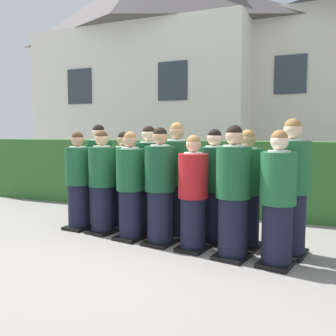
{
  "coord_description": "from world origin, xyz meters",
  "views": [
    {
      "loc": [
        2.07,
        -4.62,
        1.55
      ],
      "look_at": [
        0.0,
        0.24,
        1.05
      ],
      "focal_mm": 39.71,
      "sensor_mm": 36.0,
      "label": 1
    }
  ],
  "objects_px": {
    "student_front_row_3": "(160,189)",
    "student_in_red_blazer": "(193,196)",
    "student_front_row_0": "(78,183)",
    "student_rear_row_4": "(214,189)",
    "student_rear_row_0": "(99,176)",
    "student_front_row_6": "(278,202)",
    "student_rear_row_3": "(177,183)",
    "student_rear_row_6": "(291,191)",
    "student_rear_row_5": "(247,192)",
    "student_front_row_2": "(131,188)",
    "student_front_row_1": "(102,185)",
    "student_rear_row_1": "(124,182)",
    "student_rear_row_2": "(149,181)",
    "student_front_row_5": "(233,196)"
  },
  "relations": [
    {
      "from": "student_rear_row_0",
      "to": "student_rear_row_1",
      "type": "height_order",
      "value": "student_rear_row_0"
    },
    {
      "from": "student_rear_row_4",
      "to": "student_rear_row_3",
      "type": "bearing_deg",
      "value": 174.69
    },
    {
      "from": "student_front_row_2",
      "to": "student_front_row_0",
      "type": "bearing_deg",
      "value": 169.43
    },
    {
      "from": "student_front_row_2",
      "to": "student_front_row_5",
      "type": "bearing_deg",
      "value": -8.58
    },
    {
      "from": "student_front_row_0",
      "to": "student_rear_row_4",
      "type": "height_order",
      "value": "student_rear_row_4"
    },
    {
      "from": "student_front_row_3",
      "to": "student_rear_row_1",
      "type": "relative_size",
      "value": 1.04
    },
    {
      "from": "student_front_row_0",
      "to": "student_rear_row_5",
      "type": "height_order",
      "value": "student_rear_row_5"
    },
    {
      "from": "student_front_row_3",
      "to": "student_front_row_6",
      "type": "bearing_deg",
      "value": -8.75
    },
    {
      "from": "student_rear_row_1",
      "to": "student_front_row_2",
      "type": "bearing_deg",
      "value": -52.6
    },
    {
      "from": "student_front_row_5",
      "to": "student_rear_row_6",
      "type": "xyz_separation_m",
      "value": [
        0.64,
        0.39,
        0.04
      ]
    },
    {
      "from": "student_front_row_1",
      "to": "student_rear_row_1",
      "type": "distance_m",
      "value": 0.44
    },
    {
      "from": "student_in_red_blazer",
      "to": "student_rear_row_1",
      "type": "height_order",
      "value": "student_rear_row_1"
    },
    {
      "from": "student_front_row_1",
      "to": "student_front_row_5",
      "type": "height_order",
      "value": "student_front_row_5"
    },
    {
      "from": "student_rear_row_3",
      "to": "student_rear_row_6",
      "type": "height_order",
      "value": "student_rear_row_6"
    },
    {
      "from": "student_front_row_0",
      "to": "student_rear_row_3",
      "type": "distance_m",
      "value": 1.63
    },
    {
      "from": "student_rear_row_1",
      "to": "student_rear_row_6",
      "type": "height_order",
      "value": "student_rear_row_6"
    },
    {
      "from": "student_front_row_5",
      "to": "student_rear_row_3",
      "type": "relative_size",
      "value": 0.97
    },
    {
      "from": "student_front_row_6",
      "to": "student_rear_row_3",
      "type": "xyz_separation_m",
      "value": [
        -1.54,
        0.7,
        0.06
      ]
    },
    {
      "from": "student_front_row_0",
      "to": "student_rear_row_5",
      "type": "bearing_deg",
      "value": 1.38
    },
    {
      "from": "student_front_row_6",
      "to": "student_in_red_blazer",
      "type": "bearing_deg",
      "value": 171.16
    },
    {
      "from": "student_in_red_blazer",
      "to": "student_front_row_3",
      "type": "bearing_deg",
      "value": 171.45
    },
    {
      "from": "student_rear_row_5",
      "to": "student_front_row_6",
      "type": "bearing_deg",
      "value": -49.99
    },
    {
      "from": "student_front_row_5",
      "to": "student_front_row_2",
      "type": "bearing_deg",
      "value": 171.42
    },
    {
      "from": "student_rear_row_0",
      "to": "student_front_row_5",
      "type": "bearing_deg",
      "value": -19.83
    },
    {
      "from": "student_front_row_3",
      "to": "student_rear_row_0",
      "type": "xyz_separation_m",
      "value": [
        -1.48,
        0.73,
        0.03
      ]
    },
    {
      "from": "student_rear_row_0",
      "to": "student_rear_row_3",
      "type": "distance_m",
      "value": 1.57
    },
    {
      "from": "student_front_row_5",
      "to": "student_rear_row_0",
      "type": "height_order",
      "value": "student_rear_row_0"
    },
    {
      "from": "student_front_row_3",
      "to": "student_in_red_blazer",
      "type": "xyz_separation_m",
      "value": [
        0.51,
        -0.08,
        -0.05
      ]
    },
    {
      "from": "student_rear_row_3",
      "to": "student_rear_row_4",
      "type": "relative_size",
      "value": 1.06
    },
    {
      "from": "student_rear_row_1",
      "to": "student_rear_row_6",
      "type": "distance_m",
      "value": 2.66
    },
    {
      "from": "student_front_row_5",
      "to": "student_rear_row_2",
      "type": "distance_m",
      "value": 1.71
    },
    {
      "from": "student_front_row_0",
      "to": "student_front_row_5",
      "type": "relative_size",
      "value": 0.95
    },
    {
      "from": "student_front_row_5",
      "to": "student_rear_row_3",
      "type": "xyz_separation_m",
      "value": [
        -1.0,
        0.64,
        0.03
      ]
    },
    {
      "from": "student_in_red_blazer",
      "to": "student_front_row_1",
      "type": "bearing_deg",
      "value": 170.44
    },
    {
      "from": "student_front_row_3",
      "to": "student_rear_row_1",
      "type": "bearing_deg",
      "value": 146.56
    },
    {
      "from": "student_rear_row_4",
      "to": "student_front_row_2",
      "type": "bearing_deg",
      "value": -163.27
    },
    {
      "from": "student_in_red_blazer",
      "to": "student_rear_row_0",
      "type": "relative_size",
      "value": 0.9
    },
    {
      "from": "student_front_row_0",
      "to": "student_rear_row_1",
      "type": "height_order",
      "value": "same"
    },
    {
      "from": "student_rear_row_4",
      "to": "student_rear_row_6",
      "type": "bearing_deg",
      "value": -10.1
    },
    {
      "from": "student_front_row_1",
      "to": "student_rear_row_5",
      "type": "height_order",
      "value": "student_rear_row_5"
    },
    {
      "from": "student_front_row_6",
      "to": "student_rear_row_2",
      "type": "distance_m",
      "value": 2.22
    },
    {
      "from": "student_front_row_3",
      "to": "student_in_red_blazer",
      "type": "distance_m",
      "value": 0.52
    },
    {
      "from": "student_rear_row_0",
      "to": "student_rear_row_3",
      "type": "xyz_separation_m",
      "value": [
        1.54,
        -0.28,
        0.01
      ]
    },
    {
      "from": "student_front_row_0",
      "to": "student_rear_row_6",
      "type": "bearing_deg",
      "value": -0.69
    },
    {
      "from": "student_front_row_3",
      "to": "student_front_row_6",
      "type": "relative_size",
      "value": 1.03
    },
    {
      "from": "student_rear_row_1",
      "to": "student_rear_row_0",
      "type": "bearing_deg",
      "value": 167.41
    },
    {
      "from": "student_in_red_blazer",
      "to": "student_rear_row_6",
      "type": "xyz_separation_m",
      "value": [
        1.2,
        0.29,
        0.1
      ]
    },
    {
      "from": "student_front_row_2",
      "to": "student_rear_row_4",
      "type": "height_order",
      "value": "student_rear_row_4"
    },
    {
      "from": "student_in_red_blazer",
      "to": "student_front_row_6",
      "type": "bearing_deg",
      "value": -8.84
    },
    {
      "from": "student_front_row_3",
      "to": "student_rear_row_2",
      "type": "height_order",
      "value": "student_rear_row_2"
    }
  ]
}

